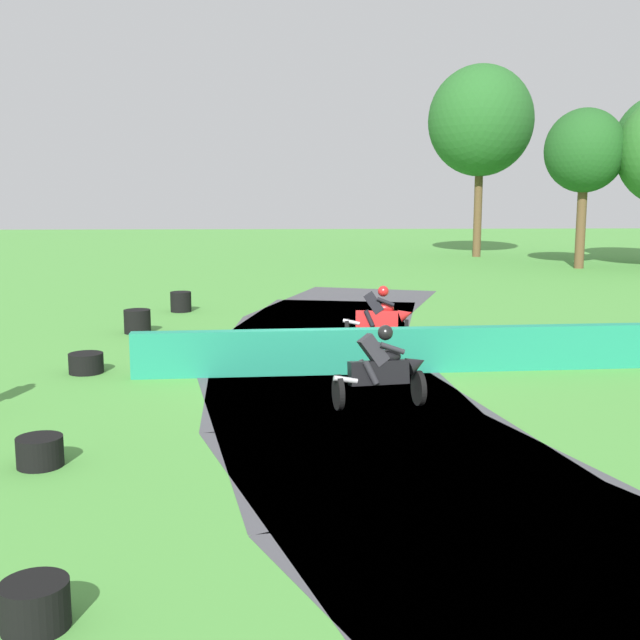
% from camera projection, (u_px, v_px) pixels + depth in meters
% --- Properties ---
extents(ground_plane, '(120.00, 120.00, 0.00)m').
position_uv_depth(ground_plane, '(322.00, 374.00, 15.83)').
color(ground_plane, '#4C933D').
extents(track_asphalt, '(8.65, 28.67, 0.01)m').
position_uv_depth(track_asphalt, '(367.00, 373.00, 15.92)').
color(track_asphalt, '#47474C').
rests_on(track_asphalt, ground).
extents(safety_barrier, '(17.40, 1.28, 0.90)m').
position_uv_depth(safety_barrier, '(564.00, 347.00, 16.24)').
color(safety_barrier, '#1E8466').
rests_on(safety_barrier, ground).
extents(motorcycle_lead_red, '(1.71, 0.88, 1.42)m').
position_uv_depth(motorcycle_lead_red, '(380.00, 316.00, 18.85)').
color(motorcycle_lead_red, black).
rests_on(motorcycle_lead_red, ground).
extents(motorcycle_chase_black, '(1.67, 0.92, 1.42)m').
position_uv_depth(motorcycle_chase_black, '(383.00, 368.00, 13.33)').
color(motorcycle_chase_black, black).
rests_on(motorcycle_chase_black, ground).
extents(tire_stack_near, '(0.62, 0.62, 0.60)m').
position_uv_depth(tire_stack_near, '(181.00, 302.00, 23.90)').
color(tire_stack_near, black).
rests_on(tire_stack_near, ground).
extents(tire_stack_mid_a, '(0.67, 0.67, 0.60)m').
position_uv_depth(tire_stack_mid_a, '(137.00, 321.00, 20.32)').
color(tire_stack_mid_a, black).
rests_on(tire_stack_mid_a, ground).
extents(tire_stack_mid_b, '(0.68, 0.68, 0.40)m').
position_uv_depth(tire_stack_mid_b, '(86.00, 363.00, 15.88)').
color(tire_stack_mid_b, black).
rests_on(tire_stack_mid_b, ground).
extents(tire_stack_far, '(0.61, 0.61, 0.40)m').
position_uv_depth(tire_stack_far, '(40.00, 452.00, 10.50)').
color(tire_stack_far, black).
rests_on(tire_stack_far, ground).
extents(tire_stack_extra_a, '(0.57, 0.57, 0.40)m').
position_uv_depth(tire_stack_extra_a, '(35.00, 605.00, 6.61)').
color(tire_stack_extra_a, black).
rests_on(tire_stack_extra_a, ground).
extents(tree_far_right, '(5.62, 5.62, 10.26)m').
position_uv_depth(tree_far_right, '(481.00, 121.00, 42.63)').
color(tree_far_right, brown).
rests_on(tree_far_right, ground).
extents(tree_mid_rise, '(3.65, 3.65, 7.34)m').
position_uv_depth(tree_mid_rise, '(585.00, 152.00, 36.41)').
color(tree_mid_rise, brown).
rests_on(tree_mid_rise, ground).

